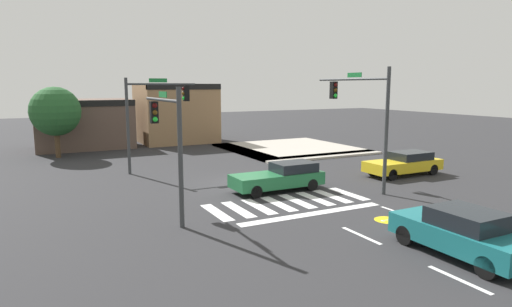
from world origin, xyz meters
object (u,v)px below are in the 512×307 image
Objects in this scene: roadside_tree at (55,112)px; car_teal at (462,232)px; traffic_signal_northwest at (154,107)px; car_green at (281,177)px; car_yellow at (405,163)px; traffic_signal_southeast at (361,106)px; traffic_signal_southwest at (167,129)px.

car_teal is at bearing -69.23° from roadside_tree.
traffic_signal_northwest is 1.22× the size of car_green.
car_yellow is 24.38m from roadside_tree.
car_teal reaches higher than car_yellow.
car_teal is (-7.87, -10.02, 0.06)m from car_yellow.
traffic_signal_southeast is 1.42× the size of car_teal.
car_green is (-0.62, 10.03, -0.06)m from car_teal.
car_green is (4.35, -7.75, -3.25)m from traffic_signal_northwest.
traffic_signal_southeast reaches higher than car_green.
traffic_signal_southeast is at bearing -21.17° from car_teal.
traffic_signal_northwest is at bearing 15.60° from car_teal.
roadside_tree is (-9.39, 16.35, 2.68)m from car_green.
roadside_tree is (-17.88, 16.36, 2.68)m from car_yellow.
traffic_signal_southwest reaches higher than car_green.
car_green is (6.24, 1.65, -2.85)m from traffic_signal_southwest.
car_yellow is (14.73, 1.64, -2.85)m from traffic_signal_southwest.
roadside_tree reaches higher than car_yellow.
traffic_signal_southeast is at bearing -52.45° from roadside_tree.
traffic_signal_southwest is 1.20× the size of car_teal.
car_green is at bearing -0.11° from car_yellow.
car_green is (-8.49, 0.02, -0.00)m from car_yellow.
roadside_tree is at bearing 37.55° from traffic_signal_southeast.
traffic_signal_southeast is 10.33m from traffic_signal_southwest.
traffic_signal_northwest is at bearing -59.62° from roadside_tree.
roadside_tree is at bearing 9.91° from traffic_signal_southwest.
traffic_signal_southeast is 1.18× the size of roadside_tree.
traffic_signal_northwest is 18.74m from car_teal.
car_yellow is 12.74m from car_teal.
traffic_signal_southeast is 1.31× the size of car_green.
roadside_tree is (-5.04, 8.60, -0.57)m from traffic_signal_northwest.
car_yellow is at bearing 179.89° from car_green.
traffic_signal_southwest is (-10.30, -0.51, -0.65)m from traffic_signal_southeast.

